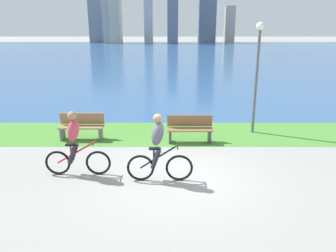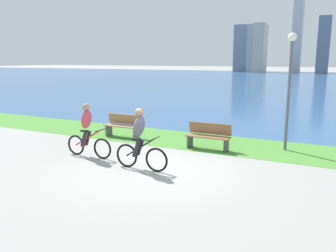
{
  "view_description": "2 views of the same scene",
  "coord_description": "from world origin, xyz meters",
  "px_view_note": "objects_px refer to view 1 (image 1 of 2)",
  "views": [
    {
      "loc": [
        -0.2,
        -7.67,
        3.65
      ],
      "look_at": [
        -0.22,
        0.86,
        1.1
      ],
      "focal_mm": 34.98,
      "sensor_mm": 36.0,
      "label": 1
    },
    {
      "loc": [
        4.28,
        -8.0,
        3.0
      ],
      "look_at": [
        -0.09,
        0.81,
        1.08
      ],
      "focal_mm": 36.29,
      "sensor_mm": 36.0,
      "label": 2
    }
  ],
  "objects_px": {
    "cyclist_lead": "(159,149)",
    "bench_far_along_path": "(190,129)",
    "cyclist_trailing": "(76,144)",
    "bench_near_path": "(82,126)",
    "lamppost_tall": "(258,62)"
  },
  "relations": [
    {
      "from": "bench_near_path",
      "to": "bench_far_along_path",
      "type": "distance_m",
      "value": 3.67
    },
    {
      "from": "bench_near_path",
      "to": "lamppost_tall",
      "type": "relative_size",
      "value": 0.39
    },
    {
      "from": "cyclist_lead",
      "to": "bench_near_path",
      "type": "height_order",
      "value": "cyclist_lead"
    },
    {
      "from": "lamppost_tall",
      "to": "bench_far_along_path",
      "type": "bearing_deg",
      "value": -155.56
    },
    {
      "from": "cyclist_trailing",
      "to": "bench_far_along_path",
      "type": "bearing_deg",
      "value": 39.61
    },
    {
      "from": "cyclist_trailing",
      "to": "lamppost_tall",
      "type": "xyz_separation_m",
      "value": [
        5.45,
        3.62,
        1.69
      ]
    },
    {
      "from": "cyclist_lead",
      "to": "lamppost_tall",
      "type": "xyz_separation_m",
      "value": [
        3.32,
        3.98,
        1.68
      ]
    },
    {
      "from": "cyclist_lead",
      "to": "bench_near_path",
      "type": "relative_size",
      "value": 1.15
    },
    {
      "from": "cyclist_lead",
      "to": "bench_near_path",
      "type": "bearing_deg",
      "value": 130.3
    },
    {
      "from": "cyclist_lead",
      "to": "lamppost_tall",
      "type": "height_order",
      "value": "lamppost_tall"
    },
    {
      "from": "cyclist_trailing",
      "to": "bench_near_path",
      "type": "bearing_deg",
      "value": 101.57
    },
    {
      "from": "bench_far_along_path",
      "to": "cyclist_trailing",
      "type": "bearing_deg",
      "value": -140.39
    },
    {
      "from": "bench_far_along_path",
      "to": "lamppost_tall",
      "type": "relative_size",
      "value": 0.39
    },
    {
      "from": "cyclist_lead",
      "to": "bench_far_along_path",
      "type": "distance_m",
      "value": 3.08
    },
    {
      "from": "bench_near_path",
      "to": "cyclist_trailing",
      "type": "bearing_deg",
      "value": -78.43
    }
  ]
}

